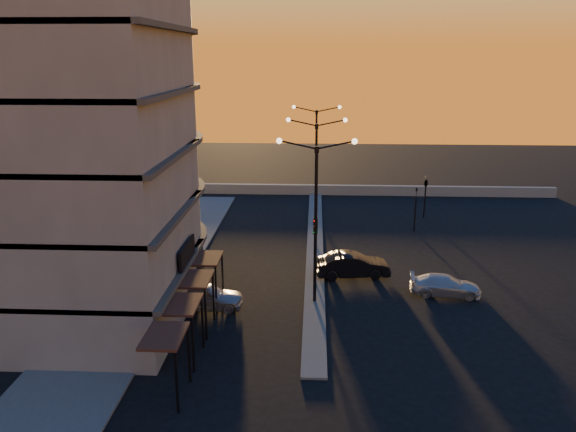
% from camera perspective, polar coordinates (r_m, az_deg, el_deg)
% --- Properties ---
extents(ground, '(120.00, 120.00, 0.00)m').
position_cam_1_polar(ground, '(32.76, 2.71, -8.79)').
color(ground, black).
rests_on(ground, ground).
extents(sidewalk_west, '(5.00, 40.00, 0.12)m').
position_cam_1_polar(sidewalk_west, '(37.87, -13.44, -5.60)').
color(sidewalk_west, '#535350').
rests_on(sidewalk_west, ground).
extents(median, '(1.20, 36.00, 0.12)m').
position_cam_1_polar(median, '(42.02, 2.76, -2.96)').
color(median, '#535350').
rests_on(median, ground).
extents(parapet, '(44.00, 0.50, 1.00)m').
position_cam_1_polar(parapet, '(57.32, 4.81, 2.66)').
color(parapet, gray).
rests_on(parapet, ground).
extents(building, '(14.35, 17.08, 25.00)m').
position_cam_1_polar(building, '(32.90, -22.73, 11.63)').
color(building, slate).
rests_on(building, ground).
extents(streetlamp_near, '(4.32, 0.32, 9.51)m').
position_cam_1_polar(streetlamp_near, '(30.83, 2.85, 0.68)').
color(streetlamp_near, black).
rests_on(streetlamp_near, ground).
extents(streetlamp_mid, '(4.32, 0.32, 9.51)m').
position_cam_1_polar(streetlamp_mid, '(40.55, 2.86, 4.44)').
color(streetlamp_mid, black).
rests_on(streetlamp_mid, ground).
extents(streetlamp_far, '(4.32, 0.32, 9.51)m').
position_cam_1_polar(streetlamp_far, '(50.39, 2.87, 6.74)').
color(streetlamp_far, black).
rests_on(streetlamp_far, ground).
extents(traffic_light_main, '(0.28, 0.44, 4.25)m').
position_cam_1_polar(traffic_light_main, '(34.36, 2.79, -2.39)').
color(traffic_light_main, black).
rests_on(traffic_light_main, ground).
extents(signal_east_a, '(0.13, 0.16, 3.60)m').
position_cam_1_polar(signal_east_a, '(46.01, 12.82, 0.78)').
color(signal_east_a, black).
rests_on(signal_east_a, ground).
extents(signal_east_b, '(0.42, 1.99, 3.60)m').
position_cam_1_polar(signal_east_b, '(49.83, 13.84, 3.26)').
color(signal_east_b, black).
rests_on(signal_east_b, ground).
extents(car_hatchback, '(4.29, 1.81, 1.45)m').
position_cam_1_polar(car_hatchback, '(32.12, -8.42, -8.06)').
color(car_hatchback, '#9C9DA3').
rests_on(car_hatchback, ground).
extents(car_sedan, '(4.89, 2.20, 1.56)m').
position_cam_1_polar(car_sedan, '(36.33, 6.55, -4.97)').
color(car_sedan, black).
rests_on(car_sedan, ground).
extents(car_wagon, '(4.28, 2.06, 1.20)m').
position_cam_1_polar(car_wagon, '(34.80, 15.69, -6.78)').
color(car_wagon, '#B1B5B9').
rests_on(car_wagon, ground).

